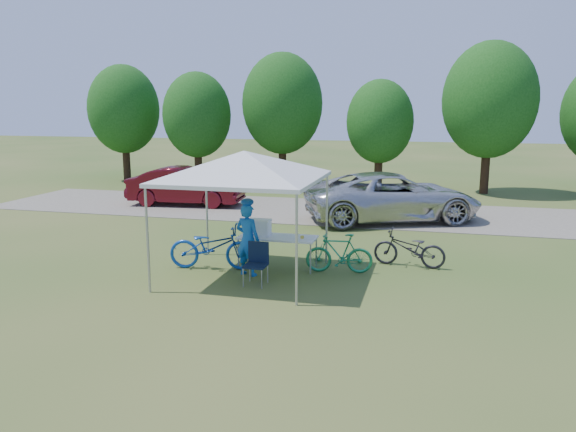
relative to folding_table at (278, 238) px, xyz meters
name	(u,v)px	position (x,y,z in m)	size (l,w,h in m)	color
ground	(246,276)	(-0.49, -0.83, -0.69)	(100.00, 100.00, 0.00)	#2D5119
gravel_strip	(318,211)	(-0.49, 7.17, -0.68)	(24.00, 5.00, 0.02)	gray
canopy	(244,154)	(-0.49, -0.83, 1.97)	(4.53, 4.53, 3.00)	#A5A5AA
treeline	(339,109)	(-0.79, 13.22, 2.85)	(24.89, 4.28, 6.30)	#382314
folding_table	(278,238)	(0.00, 0.00, 0.00)	(1.77, 0.74, 0.73)	white
folding_chair	(257,260)	(-0.09, -1.26, -0.17)	(0.46, 0.47, 0.88)	black
cooler	(259,227)	(-0.43, 0.00, 0.23)	(0.52, 0.35, 0.37)	white
ice_cream_cup	(302,237)	(0.59, -0.05, 0.07)	(0.08, 0.08, 0.06)	gold
cyclist	(248,240)	(-0.47, -0.72, 0.11)	(0.58, 0.38, 1.59)	blue
bike_blue	(212,247)	(-1.41, -0.46, -0.17)	(0.68, 1.95, 1.03)	#12409E
bike_green	(339,253)	(1.43, -0.05, -0.24)	(0.42, 1.48, 0.89)	#1B7D4D
bike_dark	(409,248)	(2.91, 0.83, -0.26)	(0.57, 1.64, 0.86)	black
minivan	(393,197)	(2.15, 6.05, 0.11)	(2.58, 5.59, 1.55)	silver
sedan	(186,186)	(-5.52, 7.12, 0.03)	(1.48, 4.25, 1.40)	#520D15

